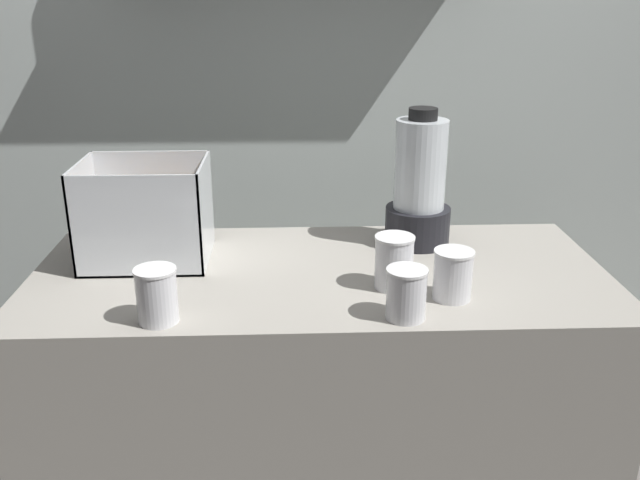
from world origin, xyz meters
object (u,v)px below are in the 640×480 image
juice_cup_mango_middle (406,296)px  juice_cup_mango_right (453,278)px  juice_cup_pomegranate_left (394,266)px  juice_cup_carrot_far_left (157,298)px  blender_pitcher (419,189)px  carrot_display_bin (148,229)px

juice_cup_mango_middle → juice_cup_mango_right: (0.12, 0.09, -0.00)m
juice_cup_mango_right → juice_cup_pomegranate_left: bearing=152.4°
juice_cup_carrot_far_left → juice_cup_mango_right: juice_cup_carrot_far_left is taller
blender_pitcher → juice_cup_pomegranate_left: bearing=-110.0°
juice_cup_mango_middle → juice_cup_carrot_far_left: bearing=179.4°
juice_cup_mango_middle → juice_cup_mango_right: bearing=37.7°
carrot_display_bin → juice_cup_pomegranate_left: (0.59, -0.20, -0.03)m
blender_pitcher → juice_cup_mango_middle: 0.46m
carrot_display_bin → juice_cup_pomegranate_left: carrot_display_bin is taller
juice_cup_pomegranate_left → juice_cup_mango_middle: 0.16m
juice_cup_mango_middle → juice_cup_mango_right: size_ratio=0.98×
carrot_display_bin → juice_cup_pomegranate_left: 0.63m
carrot_display_bin → blender_pitcher: 0.71m
carrot_display_bin → juice_cup_carrot_far_left: bearing=-76.7°
juice_cup_pomegranate_left → juice_cup_mango_right: juice_cup_pomegranate_left is taller
blender_pitcher → juice_cup_mango_right: 0.36m
juice_cup_pomegranate_left → blender_pitcher: bearing=70.0°
juice_cup_pomegranate_left → juice_cup_mango_middle: size_ratio=1.13×
juice_cup_carrot_far_left → juice_cup_pomegranate_left: juice_cup_pomegranate_left is taller
blender_pitcher → juice_cup_pomegranate_left: size_ratio=2.92×
juice_cup_carrot_far_left → juice_cup_mango_middle: (0.51, -0.00, -0.00)m
blender_pitcher → juice_cup_mango_middle: bearing=-102.8°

